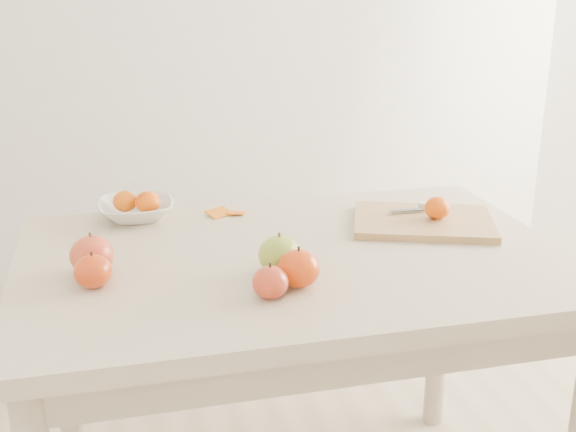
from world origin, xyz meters
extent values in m
cube|color=beige|center=(0.00, 0.00, 0.73)|extent=(1.20, 0.80, 0.04)
cylinder|color=#BCAA8E|center=(-0.54, 0.34, 0.35)|extent=(0.06, 0.06, 0.71)
cylinder|color=#BCAA8E|center=(0.54, 0.34, 0.35)|extent=(0.06, 0.06, 0.71)
cube|color=tan|center=(0.35, 0.10, 0.76)|extent=(0.40, 0.34, 0.02)
ellipsoid|color=#D45D07|center=(0.38, 0.09, 0.80)|extent=(0.06, 0.06, 0.05)
imported|color=silver|center=(-0.33, 0.32, 0.77)|extent=(0.19, 0.19, 0.05)
ellipsoid|color=#DF5F07|center=(-0.35, 0.33, 0.79)|extent=(0.06, 0.06, 0.05)
ellipsoid|color=orange|center=(-0.30, 0.31, 0.80)|extent=(0.06, 0.06, 0.06)
cube|color=#CF680E|center=(-0.12, 0.30, 0.75)|extent=(0.07, 0.07, 0.01)
cube|color=orange|center=(-0.08, 0.29, 0.75)|extent=(0.05, 0.05, 0.01)
cube|color=white|center=(0.41, 0.18, 0.78)|extent=(0.08, 0.02, 0.01)
cube|color=#34363C|center=(0.33, 0.15, 0.78)|extent=(0.10, 0.02, 0.00)
ellipsoid|color=#69941A|center=(-0.06, -0.10, 0.79)|extent=(0.09, 0.09, 0.08)
ellipsoid|color=#A81212|center=(-0.43, -0.01, 0.79)|extent=(0.09, 0.09, 0.08)
ellipsoid|color=#A61002|center=(-0.03, -0.17, 0.79)|extent=(0.08, 0.08, 0.08)
ellipsoid|color=#9A0909|center=(-0.10, -0.21, 0.78)|extent=(0.07, 0.07, 0.06)
ellipsoid|color=#A41105|center=(-0.43, -0.08, 0.78)|extent=(0.07, 0.07, 0.07)
camera|label=1|loc=(-0.37, -1.43, 1.34)|focal=45.00mm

